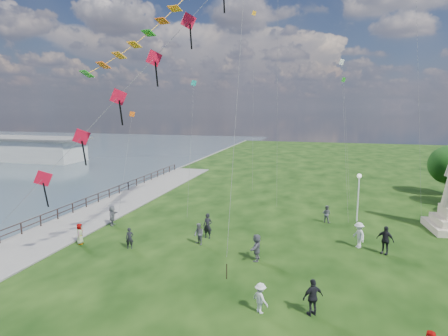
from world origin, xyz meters
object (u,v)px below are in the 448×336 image
(person_1, at_px, (199,234))
(person_3, at_px, (313,297))
(person_6, at_px, (208,226))
(person_7, at_px, (326,214))
(person_5, at_px, (112,215))
(person_8, at_px, (359,235))
(person_9, at_px, (385,240))
(person_11, at_px, (257,247))
(person_0, at_px, (130,238))
(person_2, at_px, (260,298))
(lamppost, at_px, (359,187))
(person_10, at_px, (80,234))
(pier_pavilion, at_px, (13,148))

(person_1, bearing_deg, person_3, -2.46)
(person_6, relative_size, person_7, 1.25)
(person_1, height_order, person_7, person_1)
(person_5, bearing_deg, person_3, -134.43)
(person_3, distance_m, person_8, 9.93)
(person_1, xyz_separation_m, person_3, (8.03, -7.18, 0.12))
(person_9, xyz_separation_m, person_11, (-7.97, -3.26, -0.09))
(person_6, bearing_deg, person_5, -179.51)
(person_6, height_order, person_8, person_6)
(person_0, relative_size, person_2, 0.99)
(person_1, bearing_deg, person_0, -117.14)
(lamppost, height_order, person_3, lamppost)
(person_10, bearing_deg, person_6, -86.06)
(person_0, xyz_separation_m, person_5, (-3.93, 4.23, 0.10))
(person_10, bearing_deg, person_11, -107.12)
(person_7, relative_size, person_8, 0.83)
(person_7, bearing_deg, person_9, 143.32)
(lamppost, xyz_separation_m, person_1, (-11.18, -8.73, -2.18))
(person_2, bearing_deg, lamppost, -69.88)
(person_3, distance_m, person_6, 11.71)
(lamppost, height_order, person_6, lamppost)
(person_1, height_order, person_5, person_5)
(person_10, bearing_deg, lamppost, -79.85)
(person_3, height_order, person_8, person_8)
(person_3, relative_size, person_9, 0.93)
(lamppost, xyz_separation_m, person_5, (-19.46, -6.39, -2.13))
(person_3, bearing_deg, pier_pavilion, -70.37)
(person_8, bearing_deg, person_0, -103.12)
(person_0, bearing_deg, person_5, 108.91)
(lamppost, bearing_deg, person_1, -142.02)
(person_1, height_order, person_11, person_11)
(person_2, xyz_separation_m, person_5, (-13.92, 9.95, 0.09))
(pier_pavilion, distance_m, person_11, 64.63)
(person_6, xyz_separation_m, person_8, (10.62, 0.85, -0.03))
(person_8, bearing_deg, person_6, -114.19)
(person_0, height_order, person_9, person_9)
(person_6, height_order, person_10, person_6)
(person_9, bearing_deg, pier_pavilion, -179.60)
(person_0, height_order, person_7, person_7)
(person_1, bearing_deg, person_9, 46.84)
(person_2, distance_m, person_5, 17.11)
(person_6, bearing_deg, person_1, -90.55)
(person_0, xyz_separation_m, person_6, (4.52, 3.39, 0.20))
(person_5, distance_m, person_6, 8.49)
(person_0, distance_m, person_7, 16.15)
(pier_pavilion, height_order, person_2, pier_pavilion)
(lamppost, height_order, person_7, lamppost)
(person_5, distance_m, person_8, 19.07)
(person_6, height_order, person_9, person_9)
(pier_pavilion, xyz_separation_m, person_10, (41.09, -36.38, -1.09))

